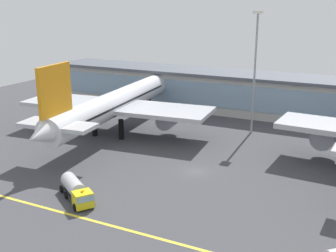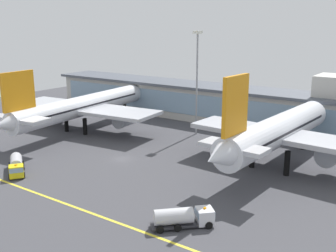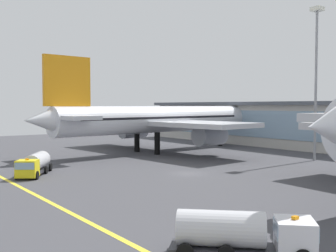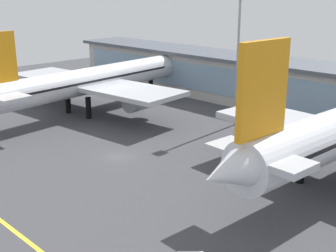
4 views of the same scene
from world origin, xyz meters
TOP-DOWN VIEW (x-y plane):
  - ground_plane at (0.00, 0.00)m, footprint 180.00×180.00m
  - taxiway_centreline_stripe at (0.00, -22.00)m, footprint 144.00×0.50m
  - terminal_building at (2.10, 43.06)m, footprint 121.05×14.00m
  - airliner_near_left at (-24.76, 12.71)m, footprint 43.71×57.90m
  - baggage_tug_near at (-11.44, -17.95)m, footprint 8.82×7.15m
  - apron_light_mast_centre at (2.37, 26.70)m, footprint 1.80×1.80m

SIDE VIEW (x-z plane):
  - ground_plane at x=0.00m, z-range 0.00..0.00m
  - taxiway_centreline_stripe at x=0.00m, z-range 0.00..0.01m
  - baggage_tug_near at x=-11.44m, z-range 0.06..2.96m
  - terminal_building at x=2.10m, z-range -2.09..13.61m
  - airliner_near_left at x=-24.76m, z-range -2.45..15.68m
  - apron_light_mast_centre at x=2.37m, z-range 3.79..30.33m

